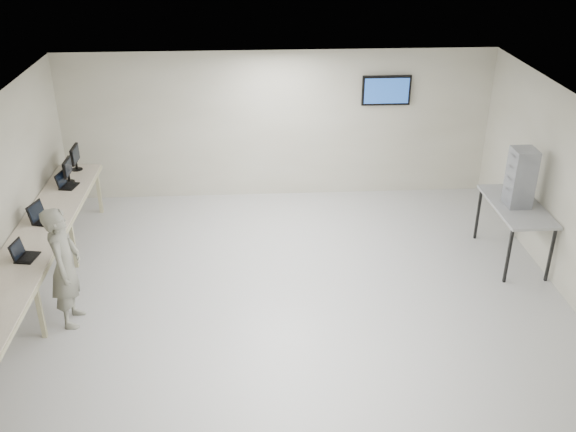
{
  "coord_description": "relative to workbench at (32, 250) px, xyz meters",
  "views": [
    {
      "loc": [
        -0.48,
        -7.98,
        5.26
      ],
      "look_at": [
        0.0,
        0.2,
        1.15
      ],
      "focal_mm": 40.0,
      "sensor_mm": 36.0,
      "label": 1
    }
  ],
  "objects": [
    {
      "name": "room",
      "position": [
        3.62,
        0.06,
        0.58
      ],
      "size": [
        8.01,
        7.01,
        2.81
      ],
      "color": "#B7B7B7",
      "rests_on": "ground"
    },
    {
      "name": "workbench",
      "position": [
        0.0,
        0.0,
        0.0
      ],
      "size": [
        0.76,
        6.0,
        0.9
      ],
      "color": "beige",
      "rests_on": "ground"
    },
    {
      "name": "laptop_1",
      "position": [
        0.0,
        -0.36,
        0.14
      ],
      "size": [
        0.31,
        0.36,
        0.25
      ],
      "rotation": [
        0.0,
        0.0,
        -0.16
      ],
      "color": "black",
      "rests_on": "workbench"
    },
    {
      "name": "laptop_2",
      "position": [
        -0.05,
        0.74,
        0.15
      ],
      "size": [
        0.41,
        0.44,
        0.3
      ],
      "rotation": [
        0.0,
        0.0,
        -0.29
      ],
      "color": "black",
      "rests_on": "workbench"
    },
    {
      "name": "laptop_3",
      "position": [
        -0.02,
        2.0,
        0.14
      ],
      "size": [
        0.32,
        0.36,
        0.25
      ],
      "rotation": [
        0.0,
        0.0,
        -0.19
      ],
      "color": "black",
      "rests_on": "workbench"
    },
    {
      "name": "monitor_near",
      "position": [
        -0.01,
        2.21,
        0.32
      ],
      "size": [
        0.18,
        0.41,
        0.4
      ],
      "color": "black",
      "rests_on": "workbench"
    },
    {
      "name": "monitor_far",
      "position": [
        -0.01,
        2.75,
        0.34
      ],
      "size": [
        0.19,
        0.44,
        0.43
      ],
      "color": "black",
      "rests_on": "workbench"
    },
    {
      "name": "soldier",
      "position": [
        0.59,
        -0.55,
        0.03
      ],
      "size": [
        0.42,
        0.63,
        1.72
      ],
      "primitive_type": "imported",
      "rotation": [
        0.0,
        0.0,
        1.58
      ],
      "color": "gray",
      "rests_on": "ground"
    },
    {
      "name": "side_table",
      "position": [
        7.19,
        0.77,
        0.06
      ],
      "size": [
        0.74,
        1.59,
        0.96
      ],
      "color": "gray",
      "rests_on": "ground"
    },
    {
      "name": "storage_bins",
      "position": [
        7.17,
        0.77,
        0.59
      ],
      "size": [
        0.35,
        0.39,
        0.92
      ],
      "color": "gray",
      "rests_on": "side_table"
    }
  ]
}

